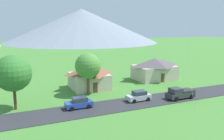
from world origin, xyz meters
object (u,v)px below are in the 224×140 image
object	(u,v)px
house_left_center	(89,77)
tree_near_left	(88,66)
tree_left_of_center	(13,73)
pickup_truck_charcoal_west_side	(180,93)
parked_car_blue_mid_west	(79,103)
house_leftmost	(154,68)
parked_car_silver_mid_east	(139,96)

from	to	relation	value
house_left_center	tree_near_left	xyz separation A→B (m)	(-1.56, -4.09, 2.91)
house_left_center	tree_left_of_center	size ratio (longest dim) A/B	0.93
house_left_center	pickup_truck_charcoal_west_side	bearing A→B (deg)	-47.47
parked_car_blue_mid_west	pickup_truck_charcoal_west_side	xyz separation A→B (m)	(17.44, -2.53, 0.19)
tree_left_of_center	parked_car_blue_mid_west	xyz separation A→B (m)	(9.04, -3.56, -4.78)
tree_near_left	pickup_truck_charcoal_west_side	world-z (taller)	tree_near_left
house_left_center	tree_near_left	distance (m)	5.26
house_leftmost	parked_car_silver_mid_east	distance (m)	17.61
parked_car_blue_mid_west	pickup_truck_charcoal_west_side	distance (m)	17.63
pickup_truck_charcoal_west_side	tree_near_left	bearing A→B (deg)	146.27
tree_left_of_center	parked_car_silver_mid_east	distance (m)	20.36
house_leftmost	parked_car_blue_mid_west	bearing A→B (deg)	-150.87
tree_near_left	parked_car_blue_mid_west	bearing A→B (deg)	-119.52
house_leftmost	parked_car_blue_mid_west	distance (m)	25.40
tree_left_of_center	parked_car_silver_mid_east	xyz separation A→B (m)	(19.35, -4.17, -4.78)
tree_left_of_center	parked_car_blue_mid_west	world-z (taller)	tree_left_of_center
pickup_truck_charcoal_west_side	house_left_center	bearing A→B (deg)	132.53
house_left_center	pickup_truck_charcoal_west_side	size ratio (longest dim) A/B	1.49
house_left_center	parked_car_silver_mid_east	size ratio (longest dim) A/B	1.85
parked_car_silver_mid_east	house_left_center	bearing A→B (deg)	113.90
tree_near_left	parked_car_silver_mid_east	xyz separation A→B (m)	(6.57, -7.22, -4.53)
house_leftmost	tree_left_of_center	xyz separation A→B (m)	(-31.17, -8.77, 3.00)
house_leftmost	tree_near_left	xyz separation A→B (m)	(-18.39, -5.72, 2.75)
house_left_center	parked_car_silver_mid_east	distance (m)	12.48
tree_left_of_center	pickup_truck_charcoal_west_side	xyz separation A→B (m)	(26.48, -6.10, -4.58)
house_leftmost	tree_left_of_center	size ratio (longest dim) A/B	1.17
parked_car_blue_mid_west	parked_car_silver_mid_east	xyz separation A→B (m)	(10.32, -0.61, 0.00)
house_leftmost	house_left_center	xyz separation A→B (m)	(-16.83, -1.63, -0.16)
tree_left_of_center	house_leftmost	bearing A→B (deg)	15.72
tree_near_left	pickup_truck_charcoal_west_side	bearing A→B (deg)	-33.73
parked_car_blue_mid_west	house_leftmost	bearing A→B (deg)	29.13
parked_car_silver_mid_east	tree_near_left	bearing A→B (deg)	132.30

